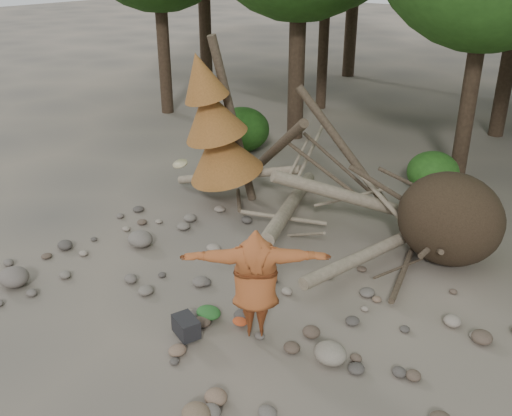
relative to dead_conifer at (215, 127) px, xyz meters
The scene contains 13 objects.
ground 5.05m from the dead_conifer, 47.26° to the right, with size 120.00×120.00×0.00m, color #514C44.
deadfall_pile 5.33m from the dead_conifer, ahead, with size 8.55×5.24×3.30m.
dead_conifer is the anchor object (origin of this frame).
bush_left 4.72m from the dead_conifer, 121.92° to the left, with size 1.80×1.80×1.44m, color #1E4913.
bush_mid 6.11m from the dead_conifer, 48.52° to the left, with size 1.40×1.40×1.12m, color #285D1B.
frisbee_thrower 5.65m from the dead_conifer, 40.93° to the right, with size 3.39×2.03×2.57m.
backpack 5.85m from the dead_conifer, 53.24° to the right, with size 0.50×0.33×0.33m, color black.
cloth_green 5.38m from the dead_conifer, 49.54° to the right, with size 0.47×0.39×0.18m, color #255A24.
cloth_orange 5.64m from the dead_conifer, 43.36° to the right, with size 0.29×0.23×0.10m, color #AE411D.
boulder_front_left 5.74m from the dead_conifer, 95.84° to the right, with size 0.63×0.57×0.38m, color #665D55.
boulder_front_right 7.69m from the dead_conifer, 49.98° to the right, with size 0.44×0.40×0.26m, color brown.
boulder_mid_right 6.82m from the dead_conifer, 31.51° to the right, with size 0.55×0.50×0.33m, color gray.
boulder_mid_left 3.34m from the dead_conifer, 87.29° to the right, with size 0.59×0.53×0.35m, color #696158.
Camera 1 is at (6.15, -6.55, 6.12)m, focal length 40.00 mm.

